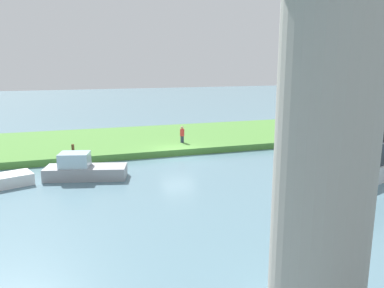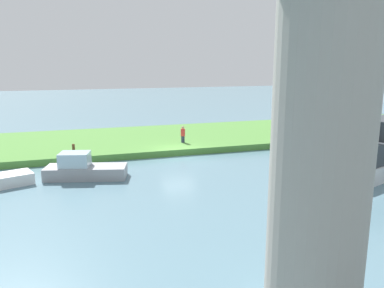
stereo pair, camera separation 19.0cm
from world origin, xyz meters
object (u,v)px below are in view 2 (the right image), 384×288
person_on_bank (183,134)px  pontoon_yellow (377,152)px  skiff_small (83,169)px  mooring_post (74,150)px  bridge_pylon (323,134)px

person_on_bank → pontoon_yellow: 14.77m
person_on_bank → skiff_small: person_on_bank is taller
pontoon_yellow → skiff_small: bearing=-15.4°
person_on_bank → skiff_small: size_ratio=0.27×
person_on_bank → mooring_post: (8.79, 1.94, -0.29)m
bridge_pylon → pontoon_yellow: bearing=-138.7°
person_on_bank → pontoon_yellow: size_ratio=0.17×
person_on_bank → skiff_small: 10.44m
bridge_pylon → skiff_small: (5.54, -15.80, -4.68)m
person_on_bank → mooring_post: bearing=12.4°
person_on_bank → mooring_post: size_ratio=1.70×
bridge_pylon → skiff_small: bridge_pylon is taller
bridge_pylon → mooring_post: bearing=-73.4°
mooring_post → person_on_bank: bearing=-167.6°
pontoon_yellow → skiff_small: pontoon_yellow is taller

